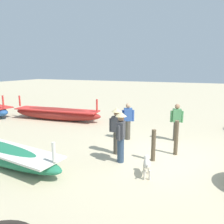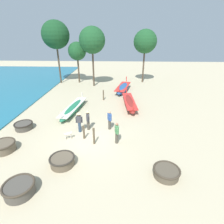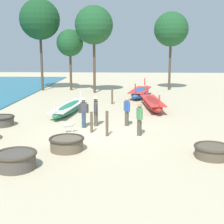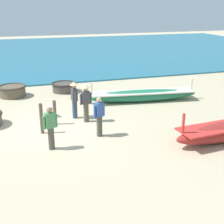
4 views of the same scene
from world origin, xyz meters
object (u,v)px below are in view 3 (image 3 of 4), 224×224
Objects in this scene: long_boat_red_hull at (70,108)px; fisherman_crouching at (127,111)px; fisherman_hauling at (139,119)px; fisherman_standing_right at (84,110)px; long_boat_white_hull at (140,92)px; long_boat_blue_hull at (152,103)px; tree_rightmost at (40,20)px; coracle_beside_post at (67,143)px; tree_right_mid at (70,43)px; fisherman_by_coracle at (96,109)px; mooring_post_shoreline at (107,124)px; mooring_post_mid_beach at (112,96)px; tree_left_mid at (171,29)px; mooring_post_inland at (92,122)px; coracle_weathered at (1,120)px; dog at (69,125)px; tree_center at (94,25)px; coracle_front_left at (16,160)px; coracle_far_right at (213,151)px.

long_boat_red_hull is 3.78× the size of fisherman_crouching.
fisherman_hauling is 0.94× the size of fisherman_standing_right.
long_boat_white_hull is at bearing 72.19° from fisherman_standing_right.
long_boat_white_hull reaches higher than long_boat_blue_hull.
fisherman_crouching is 0.18× the size of tree_rightmost.
fisherman_crouching is (-0.60, 1.92, 0.00)m from fisherman_hauling.
coracle_beside_post is 7.80m from long_boat_red_hull.
fisherman_by_coracle is at bearing -75.15° from tree_right_mid.
mooring_post_shoreline is at bearing 55.32° from coracle_beside_post.
mooring_post_mid_beach is (2.66, 3.37, 0.27)m from long_boat_red_hull.
mooring_post_shoreline is 19.00m from tree_left_mid.
mooring_post_inland is at bearing -93.91° from fisherman_by_coracle.
coracle_weathered is 0.91× the size of fisherman_crouching.
tree_right_mid is at bearing 102.33° from fisherman_standing_right.
coracle_weathered is 4.18m from dog.
mooring_post_inland is at bearing -13.28° from coracle_weathered.
tree_center is at bearing -15.73° from tree_rightmost.
dog is 8.47m from mooring_post_mid_beach.
mooring_post_mid_beach is 1.12× the size of mooring_post_inland.
fisherman_hauling reaches higher than coracle_front_left.
tree_left_mid is at bearing 19.00° from tree_center.
fisherman_hauling is 0.20× the size of tree_left_mid.
long_boat_blue_hull is 6.90m from fisherman_standing_right.
coracle_far_right is 0.86× the size of fisherman_standing_right.
long_boat_white_hull is at bearing 57.45° from mooring_post_mid_beach.
coracle_beside_post is at bearing -93.08° from fisherman_standing_right.
mooring_post_shoreline is (1.54, 2.22, 0.32)m from coracle_beside_post.
long_boat_white_hull is 4.41× the size of mooring_post_shoreline.
fisherman_by_coracle reaches higher than dog.
long_boat_red_hull reaches higher than coracle_weathered.
tree_center is (-1.94, 6.05, 5.63)m from mooring_post_mid_beach.
dog is at bearing -102.20° from mooring_post_mid_beach.
tree_rightmost is (-5.93, 18.63, 6.58)m from coracle_beside_post.
coracle_front_left is 7.50m from fisherman_crouching.
coracle_beside_post is 20.63m from tree_rightmost.
tree_left_mid is at bearing 66.76° from dog.
tree_left_mid is (9.97, 0.65, 1.33)m from tree_right_mid.
tree_rightmost reaches higher than coracle_weathered.
coracle_beside_post is 0.88× the size of fisherman_standing_right.
coracle_front_left is 21.58m from tree_right_mid.
coracle_weathered is at bearing -94.81° from tree_right_mid.
long_boat_blue_hull is 5.78m from long_boat_red_hull.
coracle_front_left reaches higher than coracle_beside_post.
fisherman_by_coracle is at bearing 86.09° from mooring_post_inland.
tree_right_mid is at bearing 110.90° from fisherman_crouching.
long_boat_blue_hull is 12.02m from tree_left_mid.
dog is 18.00m from tree_rightmost.
dog is (0.87, -4.91, 0.05)m from long_boat_red_hull.
mooring_post_inland is (-0.81, 0.62, -0.09)m from mooring_post_shoreline.
tree_center is 3.56m from tree_right_mid.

